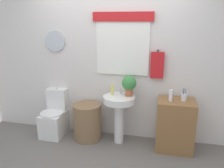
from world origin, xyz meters
TOP-DOWN VIEW (x-y plane):
  - back_wall at (0.00, 1.15)m, footprint 4.40×0.18m
  - toilet at (-0.94, 0.89)m, footprint 0.38×0.51m
  - laundry_hamper at (-0.35, 0.85)m, footprint 0.45×0.45m
  - pedestal_sink at (0.18, 0.85)m, footprint 0.50×0.50m
  - faucet at (0.18, 0.97)m, footprint 0.03×0.03m
  - wooden_cabinet at (1.04, 0.85)m, footprint 0.54×0.44m
  - soap_bottle at (0.06, 0.90)m, footprint 0.05×0.05m
  - potted_plant at (0.32, 0.91)m, footprint 0.22×0.22m
  - lotion_bottle at (0.94, 0.81)m, footprint 0.05×0.05m
  - toothbrush_cup at (1.13, 0.87)m, footprint 0.08×0.08m

SIDE VIEW (x-z plane):
  - toilet at x=-0.94m, z-range -0.10..0.69m
  - laundry_hamper at x=-0.35m, z-range 0.00..0.60m
  - wooden_cabinet at x=1.04m, z-range 0.00..0.77m
  - pedestal_sink at x=0.18m, z-range 0.19..0.96m
  - faucet at x=0.18m, z-range 0.78..0.88m
  - toothbrush_cup at x=1.13m, z-range 0.74..0.92m
  - soap_bottle at x=0.06m, z-range 0.78..0.94m
  - lotion_bottle at x=0.94m, z-range 0.77..0.95m
  - potted_plant at x=0.32m, z-range 0.80..1.12m
  - back_wall at x=0.00m, z-range 0.01..2.61m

